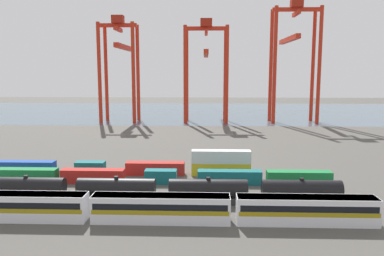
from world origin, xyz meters
The scene contains 17 objects.
ground_plane centered at (0.00, 40.00, 0.00)m, with size 420.00×420.00×0.00m, color #4C4944.
harbour_water centered at (0.00, 133.99, 0.00)m, with size 400.00×110.00×0.01m, color #475B6B.
passenger_train centered at (-2.23, -19.34, 2.14)m, with size 60.38×3.14×3.90m.
freight_tank_row centered at (-2.98, -11.17, 2.03)m, with size 57.53×2.85×4.31m.
shipping_container_0 centered at (-30.67, -0.23, 1.30)m, with size 12.10×2.44×2.60m, color #197538.
shipping_container_1 centered at (-17.58, -0.23, 1.30)m, with size 12.10×2.44×2.60m, color #AD211C.
shipping_container_2 centered at (-4.49, -0.23, 1.30)m, with size 6.04×2.44×2.60m, color #146066.
shipping_container_3 centered at (8.61, -0.23, 1.30)m, with size 12.10×2.44×2.60m, color #146066.
shipping_container_4 centered at (21.70, -0.23, 1.30)m, with size 12.10×2.44×2.60m, color #197538.
shipping_container_5 centered at (-33.56, 6.00, 1.30)m, with size 12.10×2.44×2.60m, color #1C4299.
shipping_container_6 centered at (-19.96, 6.00, 1.30)m, with size 6.04×2.44×2.60m, color #146066.
shipping_container_7 centered at (-6.36, 6.00, 1.30)m, with size 12.10×2.44×2.60m, color #AD211C.
shipping_container_8 centered at (7.24, 6.00, 1.30)m, with size 12.10×2.44×2.60m, color gold.
shipping_container_9 centered at (7.24, 6.00, 3.90)m, with size 12.10×2.44×2.60m, color silver.
gantry_crane_west centered at (-32.65, 94.77, 26.90)m, with size 15.64×34.92×44.31m.
gantry_crane_central centered at (4.07, 95.77, 25.99)m, with size 18.41×40.89×42.86m.
gantry_crane_east centered at (40.80, 94.79, 30.14)m, with size 19.45×35.96×50.29m.
Camera 1 is at (4.03, -71.56, 21.11)m, focal length 36.12 mm.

